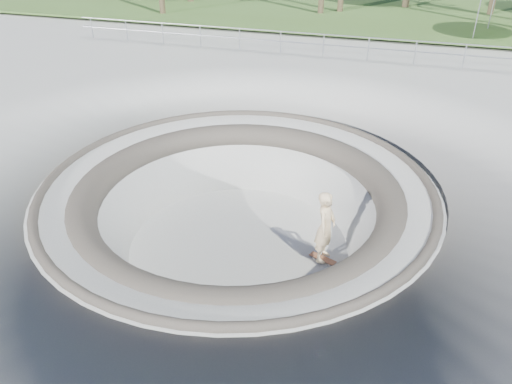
% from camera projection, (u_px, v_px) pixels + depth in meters
% --- Properties ---
extents(ground, '(180.00, 180.00, 0.00)m').
position_uv_depth(ground, '(238.00, 185.00, 12.98)').
color(ground, '#ABABA5').
rests_on(ground, ground).
extents(skate_bowl, '(14.00, 14.00, 4.10)m').
position_uv_depth(skate_bowl, '(239.00, 242.00, 13.92)').
color(skate_bowl, '#ABABA5').
rests_on(skate_bowl, ground).
extents(distant_hills, '(103.20, 45.00, 28.60)m').
position_uv_depth(distant_hills, '(415.00, 21.00, 62.60)').
color(distant_hills, olive).
rests_on(distant_hills, ground).
extents(safety_railing, '(25.00, 0.06, 1.03)m').
position_uv_depth(safety_railing, '(323.00, 45.00, 22.49)').
color(safety_railing, '#95979D').
rests_on(safety_railing, ground).
extents(skateboard, '(0.77, 0.47, 0.08)m').
position_uv_depth(skateboard, '(323.00, 259.00, 13.28)').
color(skateboard, brown).
rests_on(skateboard, ground).
extents(skater, '(0.58, 0.79, 2.01)m').
position_uv_depth(skater, '(325.00, 227.00, 12.76)').
color(skater, beige).
rests_on(skater, skateboard).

